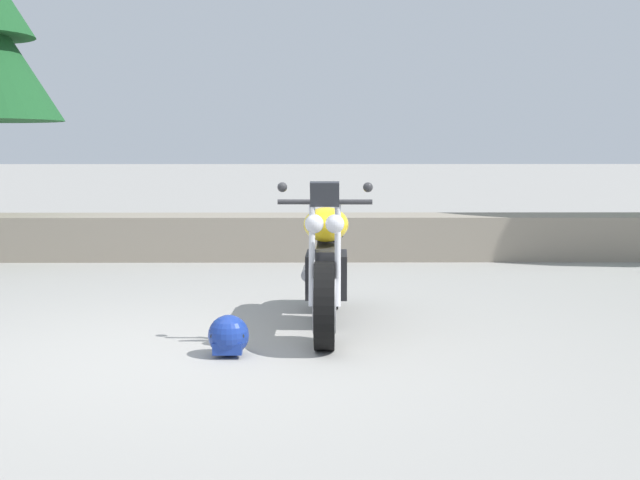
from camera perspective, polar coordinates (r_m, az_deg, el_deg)
name	(u,v)px	position (r m, az deg, el deg)	size (l,w,h in m)	color
ground_plane	(187,355)	(5.63, -9.38, -8.01)	(120.00, 120.00, 0.00)	gray
stone_wall	(245,237)	(10.28, -5.29, 0.23)	(36.00, 0.80, 0.55)	gray
motorcycle_yellow_centre	(326,266)	(6.29, 0.43, -1.86)	(0.67, 2.06, 1.18)	black
rider_helmet	(228,336)	(5.54, -6.48, -6.76)	(0.28, 0.28, 0.28)	navy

